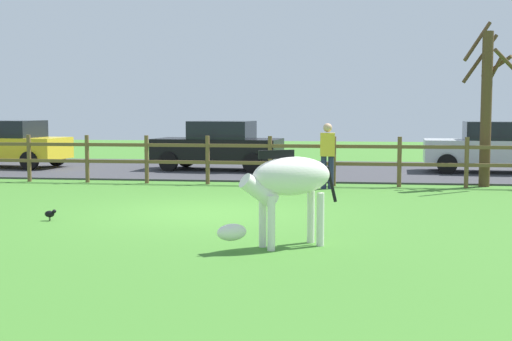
% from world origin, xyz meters
% --- Properties ---
extents(ground_plane, '(60.00, 60.00, 0.00)m').
position_xyz_m(ground_plane, '(0.00, 0.00, 0.00)').
color(ground_plane, '#3D7528').
extents(parking_asphalt, '(28.00, 7.40, 0.05)m').
position_xyz_m(parking_asphalt, '(0.00, 9.30, 0.03)').
color(parking_asphalt, '#38383D').
rests_on(parking_asphalt, ground_plane).
extents(paddock_fence, '(21.77, 0.11, 1.29)m').
position_xyz_m(paddock_fence, '(-0.17, 5.00, 0.73)').
color(paddock_fence, brown).
rests_on(paddock_fence, ground_plane).
extents(bare_tree, '(1.56, 1.60, 4.26)m').
position_xyz_m(bare_tree, '(6.19, 5.42, 2.18)').
color(bare_tree, '#513A23').
rests_on(bare_tree, ground_plane).
extents(zebra, '(1.69, 1.26, 1.41)m').
position_xyz_m(zebra, '(1.84, -3.17, 0.93)').
color(zebra, white).
rests_on(zebra, ground_plane).
extents(crow_on_grass, '(0.21, 0.10, 0.20)m').
position_xyz_m(crow_on_grass, '(-2.57, -1.35, 0.13)').
color(crow_on_grass, black).
rests_on(crow_on_grass, ground_plane).
extents(parked_car_black, '(4.15, 2.19, 1.56)m').
position_xyz_m(parked_car_black, '(-1.42, 8.80, 0.84)').
color(parked_car_black, black).
rests_on(parked_car_black, parking_asphalt).
extents(parked_car_silver, '(4.10, 2.09, 1.56)m').
position_xyz_m(parked_car_silver, '(7.06, 9.04, 0.84)').
color(parked_car_silver, '#B7BABF').
rests_on(parked_car_silver, parking_asphalt).
extents(parked_car_yellow, '(4.16, 2.22, 1.56)m').
position_xyz_m(parked_car_yellow, '(-8.60, 8.86, 0.84)').
color(parked_car_yellow, yellow).
rests_on(parked_car_yellow, parking_asphalt).
extents(visitor_near_fence, '(0.37, 0.24, 1.64)m').
position_xyz_m(visitor_near_fence, '(2.18, 4.34, 0.91)').
color(visitor_near_fence, '#232847').
rests_on(visitor_near_fence, ground_plane).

